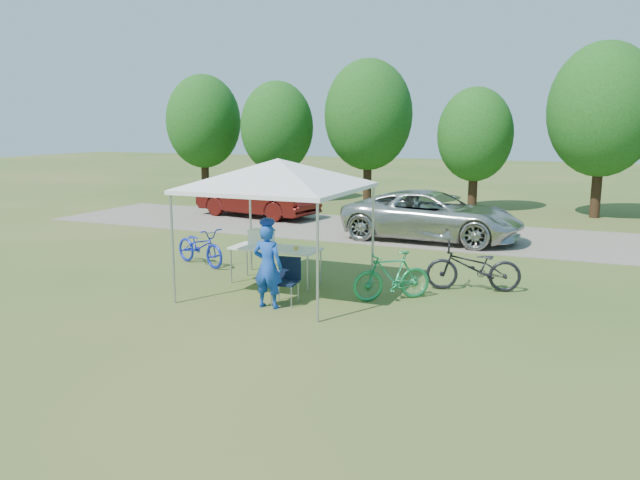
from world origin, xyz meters
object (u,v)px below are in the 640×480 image
(folding_table, at_px, (275,249))
(bike_green, at_px, (392,276))
(bike_blue, at_px, (200,246))
(bike_dark, at_px, (473,267))
(cooler, at_px, (261,238))
(sedan, at_px, (257,196))
(minivan, at_px, (432,215))
(cyclist, at_px, (268,266))
(folding_chair, at_px, (287,276))

(folding_table, bearing_deg, bike_green, -5.44)
(bike_green, bearing_deg, bike_blue, -141.21)
(bike_dark, bearing_deg, bike_green, -59.59)
(cooler, distance_m, sedan, 9.70)
(folding_table, distance_m, minivan, 6.63)
(folding_table, bearing_deg, bike_dark, 14.79)
(bike_green, height_order, sedan, sedan)
(folding_table, xyz_separation_m, cyclist, (0.69, -1.66, 0.05))
(minivan, bearing_deg, bike_blue, 142.77)
(folding_chair, relative_size, cyclist, 0.56)
(folding_table, bearing_deg, cooler, 180.00)
(cyclist, relative_size, bike_green, 0.99)
(bike_blue, bearing_deg, folding_chair, -101.00)
(folding_table, xyz_separation_m, bike_green, (2.67, -0.25, -0.27))
(bike_blue, relative_size, sedan, 0.38)
(folding_table, distance_m, bike_blue, 2.68)
(bike_green, xyz_separation_m, bike_dark, (1.35, 1.32, 0.02))
(bike_dark, relative_size, minivan, 0.37)
(cooler, xyz_separation_m, minivan, (2.27, 6.34, -0.23))
(folding_table, bearing_deg, minivan, 73.09)
(folding_table, xyz_separation_m, minivan, (1.93, 6.34, -0.00))
(bike_green, xyz_separation_m, sedan, (-7.77, 8.71, 0.31))
(bike_green, bearing_deg, sedan, -177.21)
(cyclist, relative_size, bike_dark, 0.83)
(cooler, distance_m, bike_blue, 2.40)
(cyclist, height_order, sedan, cyclist)
(bike_green, bearing_deg, folding_chair, -100.28)
(folding_table, distance_m, cooler, 0.41)
(cooler, height_order, bike_dark, cooler)
(minivan, bearing_deg, folding_table, 164.95)
(folding_table, distance_m, sedan, 9.87)
(folding_table, xyz_separation_m, bike_blue, (-2.51, 0.87, -0.28))
(folding_chair, xyz_separation_m, cooler, (-1.22, 1.23, 0.46))
(folding_chair, height_order, sedan, sedan)
(bike_blue, relative_size, bike_green, 1.10)
(cooler, distance_m, bike_green, 3.06)
(bike_dark, bearing_deg, folding_table, -89.08)
(cooler, distance_m, minivan, 6.74)
(cooler, height_order, bike_blue, cooler)
(folding_table, distance_m, bike_green, 2.70)
(sedan, bearing_deg, folding_chair, -138.53)
(folding_chair, height_order, minivan, minivan)
(cyclist, bearing_deg, minivan, -99.70)
(bike_green, height_order, minivan, minivan)
(cyclist, xyz_separation_m, minivan, (1.24, 8.00, -0.05))
(cooler, relative_size, cyclist, 0.32)
(cyclist, bearing_deg, bike_dark, -141.66)
(cyclist, bearing_deg, bike_green, -145.56)
(folding_chair, relative_size, bike_green, 0.55)
(cooler, bearing_deg, sedan, 119.36)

